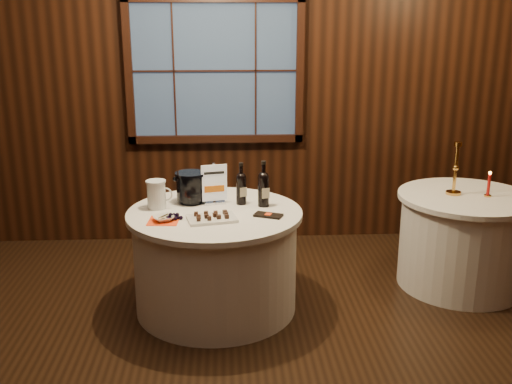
{
  "coord_description": "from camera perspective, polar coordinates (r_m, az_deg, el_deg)",
  "views": [
    {
      "loc": [
        0.08,
        -3.15,
        2.14
      ],
      "look_at": [
        0.3,
        0.9,
        0.94
      ],
      "focal_mm": 42.0,
      "sensor_mm": 36.0,
      "label": 1
    }
  ],
  "objects": [
    {
      "name": "back_wall",
      "position": [
        5.66,
        -3.91,
        10.4
      ],
      "size": [
        6.0,
        0.1,
        3.0
      ],
      "color": "black",
      "rests_on": "ground"
    },
    {
      "name": "ice_bucket",
      "position": [
        4.54,
        -6.23,
        0.49
      ],
      "size": [
        0.23,
        0.23,
        0.24
      ],
      "color": "black",
      "rests_on": "main_table"
    },
    {
      "name": "sign_stand",
      "position": [
        4.51,
        -4.02,
        0.19
      ],
      "size": [
        0.19,
        0.13,
        0.31
      ],
      "rotation": [
        0.0,
        0.0,
        0.22
      ],
      "color": "silver",
      "rests_on": "main_table"
    },
    {
      "name": "ground",
      "position": [
        3.81,
        -3.94,
        -17.75
      ],
      "size": [
        6.0,
        6.0,
        0.0
      ],
      "primitive_type": "plane",
      "color": "black",
      "rests_on": "ground"
    },
    {
      "name": "port_bottle_left",
      "position": [
        4.48,
        -1.42,
        0.55
      ],
      "size": [
        0.08,
        0.09,
        0.32
      ],
      "rotation": [
        0.0,
        0.0,
        0.41
      ],
      "color": "black",
      "rests_on": "main_table"
    },
    {
      "name": "cracker_bowl",
      "position": [
        4.19,
        -8.8,
        -2.47
      ],
      "size": [
        0.19,
        0.19,
        0.04
      ],
      "primitive_type": "imported",
      "rotation": [
        0.0,
        0.0,
        0.35
      ],
      "color": "silver",
      "rests_on": "orange_napkin"
    },
    {
      "name": "main_table",
      "position": [
        4.5,
        -3.87,
        -6.45
      ],
      "size": [
        1.28,
        1.28,
        0.77
      ],
      "color": "white",
      "rests_on": "ground"
    },
    {
      "name": "orange_napkin",
      "position": [
        4.2,
        -8.79,
        -2.73
      ],
      "size": [
        0.22,
        0.22,
        0.0
      ],
      "primitive_type": "cube",
      "rotation": [
        0.0,
        0.0,
        -0.07
      ],
      "color": "#FF4415",
      "rests_on": "main_table"
    },
    {
      "name": "grape_bunch",
      "position": [
        4.21,
        -7.83,
        -2.33
      ],
      "size": [
        0.19,
        0.08,
        0.04
      ],
      "rotation": [
        0.0,
        0.0,
        -0.09
      ],
      "color": "black",
      "rests_on": "main_table"
    },
    {
      "name": "red_candle",
      "position": [
        5.03,
        21.27,
        0.49
      ],
      "size": [
        0.06,
        0.06,
        0.21
      ],
      "color": "gold",
      "rests_on": "side_table"
    },
    {
      "name": "chocolate_plate",
      "position": [
        4.18,
        -4.24,
        -2.42
      ],
      "size": [
        0.37,
        0.29,
        0.05
      ],
      "rotation": [
        0.0,
        0.0,
        0.21
      ],
      "color": "silver",
      "rests_on": "main_table"
    },
    {
      "name": "brass_candlestick",
      "position": [
        4.98,
        18.42,
        1.49
      ],
      "size": [
        0.12,
        0.12,
        0.42
      ],
      "color": "gold",
      "rests_on": "side_table"
    },
    {
      "name": "port_bottle_right",
      "position": [
        4.43,
        0.72,
        0.5
      ],
      "size": [
        0.08,
        0.09,
        0.35
      ],
      "rotation": [
        0.0,
        0.0,
        0.35
      ],
      "color": "black",
      "rests_on": "main_table"
    },
    {
      "name": "chocolate_box",
      "position": [
        4.24,
        1.18,
        -2.23
      ],
      "size": [
        0.22,
        0.17,
        0.02
      ],
      "primitive_type": "cube",
      "rotation": [
        0.0,
        0.0,
        -0.41
      ],
      "color": "black",
      "rests_on": "main_table"
    },
    {
      "name": "side_table",
      "position": [
        5.15,
        19.09,
        -4.35
      ],
      "size": [
        1.08,
        1.08,
        0.77
      ],
      "color": "white",
      "rests_on": "ground"
    },
    {
      "name": "glass_pitcher",
      "position": [
        4.45,
        -9.44,
        -0.22
      ],
      "size": [
        0.2,
        0.15,
        0.21
      ],
      "rotation": [
        0.0,
        0.0,
        -0.16
      ],
      "color": "silver",
      "rests_on": "main_table"
    }
  ]
}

